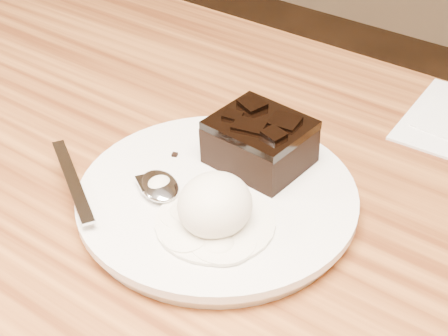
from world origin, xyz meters
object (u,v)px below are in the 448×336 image
Objects in this scene: plate at (217,201)px; spoon at (159,187)px; brownie at (260,145)px; ice_cream_scoop at (215,205)px.

plate is 1.33× the size of spoon.
plate is at bearing -21.72° from spoon.
ice_cream_scoop is at bearing -78.53° from brownie.
brownie reaches higher than spoon.
brownie is at bearing 4.33° from spoon.
plate is 0.05m from spoon.
plate is 0.05m from ice_cream_scoop.
spoon is at bearing -117.25° from brownie.
ice_cream_scoop is (0.02, -0.09, 0.00)m from brownie.
spoon is (-0.06, 0.01, -0.02)m from ice_cream_scoop.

